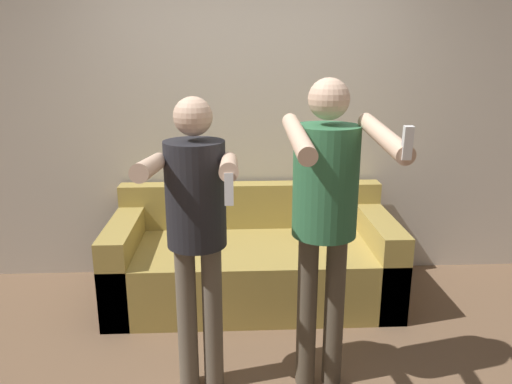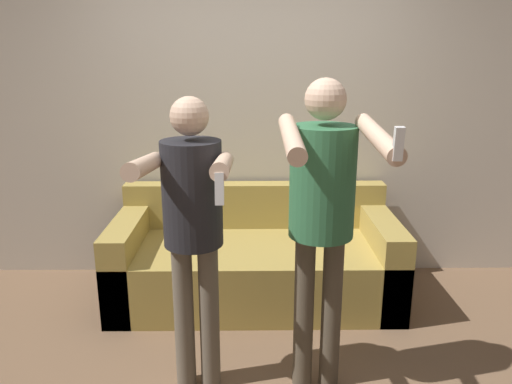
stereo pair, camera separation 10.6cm
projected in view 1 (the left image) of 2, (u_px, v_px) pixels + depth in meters
ground_plane at (257, 384)px, 2.85m from camera, size 14.00×14.00×0.00m
wall_back at (248, 113)px, 4.01m from camera, size 6.40×0.06×2.70m
couch at (253, 262)px, 3.82m from camera, size 2.10×0.95×0.80m
person_standing_left at (196, 217)px, 2.55m from camera, size 0.43×0.72×1.63m
person_standing_right at (326, 201)px, 2.56m from camera, size 0.46×0.80×1.71m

